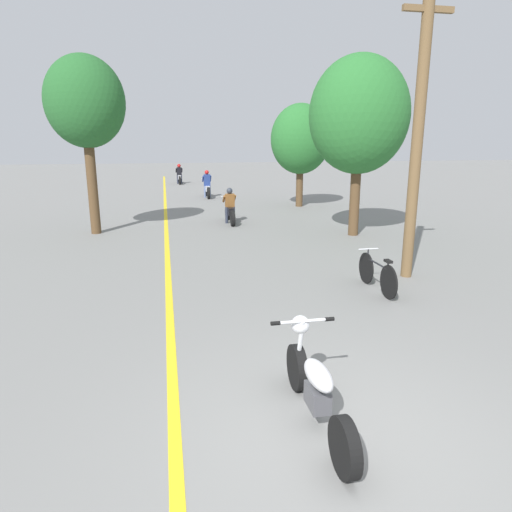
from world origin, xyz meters
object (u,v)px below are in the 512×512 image
roadside_tree_right_far (301,139)px  roadside_tree_left (85,103)px  motorcycle_rider_mid (207,187)px  motorcycle_rider_far (179,176)px  utility_pole (418,133)px  roadside_tree_right_near (359,116)px  motorcycle_rider_lead (230,210)px  bicycle_parked (377,274)px  motorcycle_foreground (316,387)px

roadside_tree_right_far → roadside_tree_left: roadside_tree_left is taller
motorcycle_rider_mid → motorcycle_rider_far: motorcycle_rider_mid is taller
utility_pole → roadside_tree_right_near: utility_pole is taller
motorcycle_rider_lead → motorcycle_rider_mid: 8.03m
roadside_tree_right_near → bicycle_parked: 6.66m
utility_pole → roadside_tree_right_far: 11.42m
motorcycle_rider_lead → roadside_tree_right_near: bearing=-39.7°
bicycle_parked → roadside_tree_right_near: bearing=71.8°
motorcycle_rider_mid → roadside_tree_left: bearing=-116.6°
roadside_tree_right_near → motorcycle_rider_lead: bearing=140.3°
motorcycle_foreground → bicycle_parked: size_ratio=1.24×
utility_pole → roadside_tree_right_far: utility_pole is taller
motorcycle_rider_lead → motorcycle_rider_mid: (-0.10, 8.02, 0.05)m
roadside_tree_right_near → motorcycle_rider_mid: 12.09m
motorcycle_foreground → motorcycle_rider_mid: bearing=87.9°
roadside_tree_right_far → roadside_tree_left: size_ratio=0.83×
roadside_tree_right_near → roadside_tree_left: roadside_tree_left is taller
motorcycle_rider_lead → motorcycle_foreground: bearing=-93.8°
roadside_tree_right_near → bicycle_parked: roadside_tree_right_near is taller
roadside_tree_right_near → bicycle_parked: bearing=-108.2°
roadside_tree_left → motorcycle_foreground: 12.64m
motorcycle_foreground → motorcycle_rider_far: motorcycle_rider_far is taller
motorcycle_rider_lead → motorcycle_rider_far: size_ratio=1.00×
utility_pole → motorcycle_rider_mid: bearing=101.1°
motorcycle_foreground → motorcycle_rider_lead: bearing=86.2°
motorcycle_foreground → motorcycle_rider_lead: 12.57m
roadside_tree_right_near → motorcycle_rider_lead: (-3.64, 3.02, -3.25)m
motorcycle_rider_far → roadside_tree_left: bearing=-100.9°
roadside_tree_left → motorcycle_rider_mid: (4.56, 9.11, -3.58)m
roadside_tree_right_near → motorcycle_rider_mid: bearing=108.7°
motorcycle_foreground → motorcycle_rider_mid: (0.74, 20.57, 0.12)m
motorcycle_rider_lead → motorcycle_rider_far: bearing=94.5°
roadside_tree_right_far → bicycle_parked: bearing=-99.1°
roadside_tree_left → motorcycle_rider_mid: size_ratio=2.73×
roadside_tree_right_far → motorcycle_rider_mid: bearing=132.3°
bicycle_parked → motorcycle_foreground: bearing=-123.4°
roadside_tree_left → motorcycle_foreground: roadside_tree_left is taller
roadside_tree_right_near → roadside_tree_right_far: roadside_tree_right_near is taller
roadside_tree_left → bicycle_parked: 10.53m
motorcycle_rider_lead → bicycle_parked: motorcycle_rider_lead is taller
utility_pole → roadside_tree_right_far: bearing=85.8°
roadside_tree_right_far → motorcycle_rider_far: 13.89m
motorcycle_foreground → motorcycle_rider_far: (-0.46, 28.96, 0.10)m
motorcycle_rider_lead → motorcycle_rider_far: (-1.30, 16.42, 0.03)m
roadside_tree_right_near → roadside_tree_left: bearing=166.9°
motorcycle_rider_mid → roadside_tree_right_near: bearing=-71.3°
roadside_tree_left → motorcycle_rider_far: roadside_tree_left is taller
utility_pole → roadside_tree_left: (-7.63, 6.56, 0.96)m
utility_pole → motorcycle_rider_mid: 16.18m
utility_pole → bicycle_parked: 3.13m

